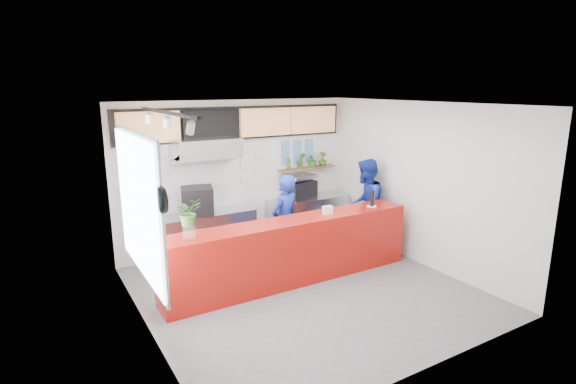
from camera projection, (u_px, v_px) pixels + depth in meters
name	position (u px, v px, depth m)	size (l,w,h in m)	color
floor	(305.00, 290.00, 7.36)	(5.00, 5.00, 0.00)	slate
ceiling	(306.00, 104.00, 6.67)	(5.00, 5.00, 0.00)	silver
wall_back	(238.00, 175.00, 9.10)	(5.00, 5.00, 0.00)	white
wall_left	(143.00, 227.00, 5.77)	(5.00, 5.00, 0.00)	white
wall_right	(419.00, 184.00, 8.26)	(5.00, 5.00, 0.00)	white
service_counter	(292.00, 251.00, 7.57)	(4.50, 0.60, 1.10)	#A3130B
cream_band	(237.00, 120.00, 8.84)	(5.00, 0.02, 0.80)	beige
prep_bench	(209.00, 235.00, 8.70)	(1.80, 0.60, 0.90)	#B2B5BA
panini_oven	(197.00, 201.00, 8.43)	(0.57, 0.57, 0.52)	black
extraction_hood	(206.00, 148.00, 8.26)	(1.20, 0.70, 0.35)	#B2B5BA
hood_lip	(206.00, 159.00, 8.31)	(1.20, 0.70, 0.08)	#B2B5BA
right_bench	(308.00, 217.00, 9.84)	(1.80, 0.60, 0.90)	#B2B5BA
espresso_machine	(301.00, 190.00, 9.60)	(0.60, 0.43, 0.39)	black
espresso_tray	(301.00, 177.00, 9.53)	(0.65, 0.45, 0.06)	silver
herb_shelf	(307.00, 168.00, 9.82)	(1.40, 0.18, 0.04)	brown
menu_board_far_left	(149.00, 127.00, 7.89)	(1.10, 0.10, 0.55)	tan
menu_board_mid_left	(211.00, 125.00, 8.46)	(1.10, 0.10, 0.55)	black
menu_board_mid_right	(265.00, 122.00, 9.04)	(1.10, 0.10, 0.55)	tan
menu_board_far_right	(313.00, 120.00, 9.62)	(1.10, 0.10, 0.55)	tan
soffit	(238.00, 123.00, 8.83)	(4.80, 0.04, 0.65)	black
window_pane	(138.00, 206.00, 5.99)	(0.04, 2.20, 1.90)	silver
window_frame	(140.00, 206.00, 6.00)	(0.03, 2.30, 2.00)	#B2B5BA
wall_clock_rim	(162.00, 200.00, 4.91)	(0.30, 0.30, 0.05)	black
wall_clock_face	(165.00, 200.00, 4.92)	(0.26, 0.26, 0.02)	white
track_rail	(166.00, 113.00, 5.63)	(0.05, 2.40, 0.04)	black
dec_plate_a	(245.00, 162.00, 9.09)	(0.24, 0.24, 0.03)	silver
dec_plate_b	(259.00, 166.00, 9.27)	(0.24, 0.24, 0.03)	silver
dec_plate_c	(246.00, 177.00, 9.16)	(0.24, 0.24, 0.03)	silver
dec_plate_d	(261.00, 154.00, 9.23)	(0.24, 0.24, 0.03)	silver
photo_frame_a	(285.00, 147.00, 9.52)	(0.20, 0.02, 0.25)	#598CBF
photo_frame_b	(297.00, 146.00, 9.67)	(0.20, 0.02, 0.25)	#598CBF
photo_frame_c	(309.00, 145.00, 9.82)	(0.20, 0.02, 0.25)	#598CBF
photo_frame_d	(285.00, 158.00, 9.58)	(0.20, 0.02, 0.25)	#598CBF
photo_frame_e	(297.00, 157.00, 9.73)	(0.20, 0.02, 0.25)	#598CBF
photo_frame_f	(309.00, 156.00, 9.88)	(0.20, 0.02, 0.25)	#598CBF
staff_center	(285.00, 222.00, 8.10)	(0.63, 0.42, 1.74)	navy
staff_right	(365.00, 205.00, 9.04)	(0.91, 0.70, 1.86)	navy
herb_a	(289.00, 163.00, 9.55)	(0.14, 0.10, 0.27)	#376B25
herb_b	(301.00, 160.00, 9.69)	(0.19, 0.15, 0.34)	#376B25
herb_c	(313.00, 160.00, 9.85)	(0.29, 0.26, 0.33)	#376B25
herb_d	(323.00, 159.00, 9.98)	(0.17, 0.16, 0.31)	#376B25
glass_vase	(189.00, 233.00, 6.44)	(0.19, 0.19, 0.23)	white
basil_vase	(188.00, 212.00, 6.37)	(0.36, 0.31, 0.40)	#376B25
napkin_holder	(328.00, 210.00, 7.75)	(0.16, 0.10, 0.14)	white
white_plate	(372.00, 206.00, 8.25)	(0.18, 0.18, 0.01)	white
pepper_mill	(372.00, 198.00, 8.21)	(0.07, 0.07, 0.29)	black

